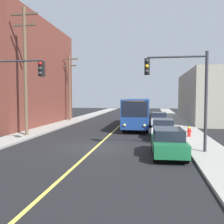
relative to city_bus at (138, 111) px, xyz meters
name	(u,v)px	position (x,y,z in m)	size (l,w,h in m)	color
ground_plane	(96,148)	(-2.20, -11.94, -1.82)	(120.00, 120.00, 0.00)	black
sidewalk_left	(52,127)	(-9.45, -1.94, -1.74)	(2.50, 90.00, 0.15)	gray
sidewalk_right	(186,130)	(5.05, -1.94, -1.74)	(2.50, 90.00, 0.15)	gray
lane_stripe_center	(122,124)	(-2.20, 3.06, -1.81)	(0.16, 60.00, 0.01)	#D8CC4C
building_left_brick	(11,75)	(-15.69, 0.39, 4.38)	(10.00, 17.52, 12.39)	brown
city_bus	(138,111)	(0.00, 0.00, 0.00)	(2.62, 12.17, 3.20)	navy
parked_car_green	(168,142)	(2.51, -13.71, -0.98)	(1.96, 4.46, 1.62)	#196038
parked_car_white	(163,128)	(2.50, -7.36, -0.98)	(1.90, 4.44, 1.62)	silver
parked_car_silver	(159,119)	(2.45, 1.48, -0.98)	(1.89, 4.43, 1.62)	#B7B7BC
utility_pole_near	(25,66)	(-9.12, -8.33, 4.28)	(2.40, 0.28, 10.86)	brown
utility_pole_mid	(70,84)	(-9.85, 5.49, 3.39)	(2.40, 0.28, 9.15)	brown
traffic_signal_left_corner	(14,84)	(-7.61, -12.73, 2.49)	(3.75, 0.48, 6.00)	#2D2D33
traffic_signal_right_corner	(180,83)	(3.21, -12.82, 2.49)	(3.75, 0.48, 6.00)	#2D2D33
fire_hydrant	(189,131)	(4.65, -7.04, -1.23)	(0.44, 0.26, 0.84)	red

